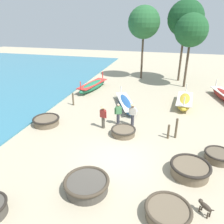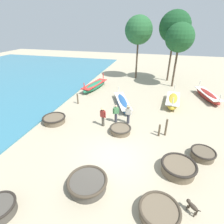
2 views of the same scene
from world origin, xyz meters
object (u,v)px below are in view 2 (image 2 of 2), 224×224
at_px(tree_tall_back, 180,38).
at_px(tree_left_mid, 175,27).
at_px(coracle_beside_post, 54,119).
at_px(tree_rightmost, 139,30).
at_px(coracle_weathered, 120,130).
at_px(fisherman_with_hat, 103,115).
at_px(coracle_center, 87,183).
at_px(coracle_front_right, 203,154).
at_px(coracle_front_left, 178,167).
at_px(long_boat_blue_hull, 95,86).
at_px(fisherman_crouching, 129,113).
at_px(mooring_post_shoreline, 78,99).
at_px(mooring_post_inland, 159,130).
at_px(dog, 192,206).
at_px(mooring_post_mid_beach, 166,127).
at_px(long_boat_red_hull, 122,102).
at_px(coracle_far_right, 159,212).
at_px(long_boat_white_hull, 208,95).
at_px(long_boat_ochre_hull, 173,101).
at_px(fisherman_standing_left, 116,113).

bearing_deg(tree_tall_back, tree_left_mid, 102.86).
height_order(coracle_beside_post, tree_rightmost, tree_rightmost).
distance_m(coracle_weathered, fisherman_with_hat, 1.79).
bearing_deg(coracle_center, tree_left_mid, 78.24).
height_order(coracle_front_right, coracle_front_left, coracle_front_left).
bearing_deg(tree_tall_back, coracle_weathered, -108.96).
distance_m(long_boat_blue_hull, fisherman_with_hat, 8.79).
height_order(coracle_center, fisherman_crouching, fisherman_crouching).
relative_size(fisherman_crouching, mooring_post_shoreline, 1.54).
relative_size(coracle_center, mooring_post_inland, 2.14).
bearing_deg(fisherman_with_hat, dog, -44.99).
xyz_separation_m(coracle_front_left, mooring_post_mid_beach, (-0.66, 3.50, 0.33)).
bearing_deg(fisherman_crouching, coracle_weathered, -101.99).
bearing_deg(long_boat_red_hull, tree_tall_back, 55.76).
distance_m(coracle_far_right, coracle_center, 3.53).
distance_m(coracle_weathered, long_boat_white_hull, 11.64).
relative_size(coracle_far_right, long_boat_blue_hull, 0.35).
distance_m(long_boat_ochre_hull, fisherman_with_hat, 7.97).
height_order(coracle_front_left, coracle_weathered, coracle_front_left).
xyz_separation_m(coracle_beside_post, long_boat_red_hull, (4.75, 4.72, 0.03)).
xyz_separation_m(coracle_beside_post, long_boat_blue_hull, (0.47, 8.54, 0.12)).
xyz_separation_m(mooring_post_shoreline, tree_tall_back, (9.46, 8.15, 5.26)).
bearing_deg(long_boat_red_hull, mooring_post_shoreline, -170.09).
bearing_deg(long_boat_red_hull, coracle_front_left, -58.57).
height_order(long_boat_red_hull, tree_tall_back, tree_tall_back).
bearing_deg(long_boat_red_hull, fisherman_standing_left, -87.43).
bearing_deg(coracle_front_left, coracle_beside_post, 162.14).
distance_m(coracle_weathered, mooring_post_inland, 2.82).
bearing_deg(mooring_post_shoreline, fisherman_with_hat, -42.32).
height_order(long_boat_blue_hull, mooring_post_inland, long_boat_blue_hull).
relative_size(long_boat_red_hull, mooring_post_mid_beach, 3.75).
bearing_deg(coracle_front_right, coracle_far_right, -119.28).
bearing_deg(long_boat_blue_hull, tree_rightmost, 54.75).
bearing_deg(coracle_weathered, coracle_front_right, -14.21).
bearing_deg(tree_left_mid, fisherman_crouching, -104.09).
bearing_deg(fisherman_with_hat, coracle_far_right, -54.98).
distance_m(mooring_post_shoreline, tree_tall_back, 13.55).
bearing_deg(coracle_beside_post, coracle_front_left, -17.86).
bearing_deg(coracle_front_right, dog, -106.28).
height_order(coracle_front_left, mooring_post_inland, mooring_post_inland).
height_order(coracle_weathered, tree_tall_back, tree_tall_back).
distance_m(fisherman_crouching, tree_tall_back, 12.31).
xyz_separation_m(long_boat_white_hull, fisherman_standing_left, (-8.37, -7.33, 0.44)).
distance_m(coracle_front_right, coracle_center, 7.11).
bearing_deg(mooring_post_shoreline, fisherman_crouching, -24.00).
bearing_deg(tree_left_mid, coracle_beside_post, -122.31).
relative_size(dog, mooring_post_shoreline, 0.50).
relative_size(coracle_front_right, tree_left_mid, 0.17).
bearing_deg(mooring_post_mid_beach, dog, -79.59).
distance_m(coracle_far_right, long_boat_white_hull, 15.32).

